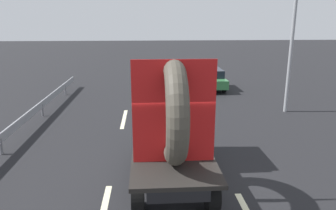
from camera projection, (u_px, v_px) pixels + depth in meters
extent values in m
plane|color=black|center=(178.00, 177.00, 8.94)|extent=(120.00, 120.00, 0.00)
cylinder|color=black|center=(140.00, 147.00, 9.98)|extent=(0.28, 0.84, 0.84)
cylinder|color=black|center=(194.00, 146.00, 10.09)|extent=(0.28, 0.84, 0.84)
cylinder|color=black|center=(138.00, 196.00, 7.23)|extent=(0.28, 0.84, 0.84)
cylinder|color=black|center=(212.00, 193.00, 7.34)|extent=(0.28, 0.84, 0.84)
cube|color=black|center=(170.00, 152.00, 8.59)|extent=(1.30, 4.60, 0.25)
cube|color=silver|center=(167.00, 109.00, 9.71)|extent=(2.00, 1.83, 1.35)
cube|color=black|center=(167.00, 100.00, 9.59)|extent=(2.02, 1.74, 0.44)
cube|color=black|center=(173.00, 160.00, 7.66)|extent=(2.00, 2.77, 0.10)
cube|color=black|center=(169.00, 120.00, 8.79)|extent=(1.80, 0.08, 1.10)
torus|color=#474238|center=(174.00, 112.00, 7.19)|extent=(0.48, 2.40, 2.40)
cube|color=red|center=(174.00, 112.00, 7.19)|extent=(1.90, 0.03, 2.40)
cylinder|color=black|center=(194.00, 80.00, 21.58)|extent=(0.21, 0.60, 0.60)
cylinder|color=black|center=(215.00, 80.00, 21.68)|extent=(0.21, 0.60, 0.60)
cylinder|color=black|center=(200.00, 88.00, 19.15)|extent=(0.21, 0.60, 0.60)
cylinder|color=black|center=(224.00, 88.00, 19.24)|extent=(0.21, 0.60, 0.60)
cube|color=#33723F|center=(208.00, 80.00, 20.35)|extent=(1.69, 3.95, 0.52)
cube|color=black|center=(209.00, 72.00, 20.13)|extent=(1.52, 2.21, 0.47)
cylinder|color=gray|center=(291.00, 53.00, 14.59)|extent=(0.16, 0.16, 5.58)
cube|color=gray|center=(24.00, 119.00, 12.38)|extent=(0.06, 17.19, 0.32)
cylinder|color=slate|center=(1.00, 147.00, 10.38)|extent=(0.10, 0.10, 0.55)
cylinder|color=slate|center=(42.00, 110.00, 14.52)|extent=(0.10, 0.10, 0.55)
cylinder|color=slate|center=(65.00, 90.00, 18.66)|extent=(0.10, 0.10, 0.55)
cube|color=beige|center=(124.00, 119.00, 14.19)|extent=(0.16, 2.75, 0.01)
cube|color=beige|center=(197.00, 116.00, 14.66)|extent=(0.16, 2.53, 0.01)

